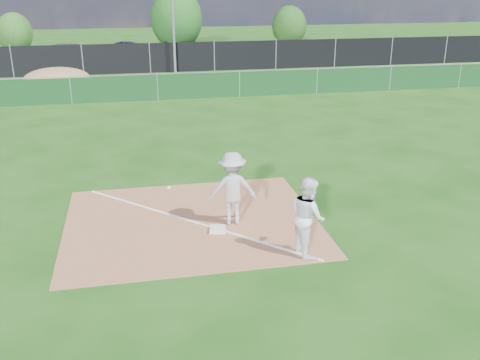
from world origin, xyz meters
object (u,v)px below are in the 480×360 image
at_px(light_pole, 173,5).
at_px(car_left, 73,54).
at_px(play_at_first, 232,188).
at_px(car_right, 196,51).
at_px(tree_right, 289,26).
at_px(first_base, 218,229).
at_px(car_mid, 133,52).
at_px(tree_left, 15,33).
at_px(tree_mid, 177,19).
at_px(runner, 308,216).

relative_size(light_pole, car_left, 1.79).
relative_size(light_pole, play_at_first, 3.78).
relative_size(car_left, car_right, 0.99).
distance_m(light_pole, tree_right, 15.37).
height_order(light_pole, play_at_first, light_pole).
bearing_deg(play_at_first, tree_right, 71.47).
relative_size(first_base, car_right, 0.08).
xyz_separation_m(car_right, tree_right, (8.61, 6.19, 1.07)).
bearing_deg(light_pole, car_left, 146.19).
xyz_separation_m(car_mid, tree_left, (-8.63, 5.71, 0.92)).
distance_m(play_at_first, car_mid, 27.10).
bearing_deg(tree_left, play_at_first, -72.10).
height_order(first_base, tree_left, tree_left).
xyz_separation_m(tree_left, tree_mid, (12.22, -0.43, 0.86)).
xyz_separation_m(first_base, runner, (1.70, -1.39, 0.81)).
bearing_deg(tree_right, play_at_first, -108.53).
height_order(runner, tree_right, tree_right).
distance_m(runner, car_mid, 28.97).
bearing_deg(car_mid, light_pole, -163.48).
bearing_deg(tree_left, runner, -71.04).
xyz_separation_m(runner, car_mid, (-3.23, 28.79, -0.18)).
relative_size(play_at_first, car_left, 0.47).
bearing_deg(car_right, tree_left, 74.80).
height_order(runner, tree_mid, tree_mid).
bearing_deg(light_pole, tree_left, 135.88).
xyz_separation_m(first_base, play_at_first, (0.42, 0.37, 0.85)).
relative_size(runner, car_left, 0.39).
bearing_deg(car_right, car_mid, 95.97).
height_order(light_pole, car_left, light_pole).
xyz_separation_m(runner, tree_left, (-11.85, 34.50, 0.74)).
bearing_deg(first_base, car_left, 101.54).
distance_m(light_pole, car_left, 8.35).
bearing_deg(tree_right, runner, -105.71).
height_order(car_mid, tree_mid, tree_mid).
xyz_separation_m(light_pole, runner, (0.73, -23.72, -3.13)).
distance_m(light_pole, car_mid, 6.55).
bearing_deg(play_at_first, tree_left, 107.90).
height_order(car_left, tree_left, tree_left).
bearing_deg(tree_mid, play_at_first, -92.92).
relative_size(light_pole, tree_left, 2.57).
distance_m(play_at_first, tree_right, 34.76).
xyz_separation_m(runner, car_right, (1.15, 28.52, -0.20)).
xyz_separation_m(light_pole, first_base, (-0.96, -22.33, -3.94)).
xyz_separation_m(light_pole, tree_mid, (1.10, 10.35, -1.53)).
bearing_deg(runner, light_pole, -4.46).
bearing_deg(car_mid, tree_mid, -43.90).
bearing_deg(play_at_first, car_mid, 94.12).
distance_m(car_right, tree_mid, 5.88).
relative_size(light_pole, tree_right, 2.37).
bearing_deg(light_pole, car_right, 68.58).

